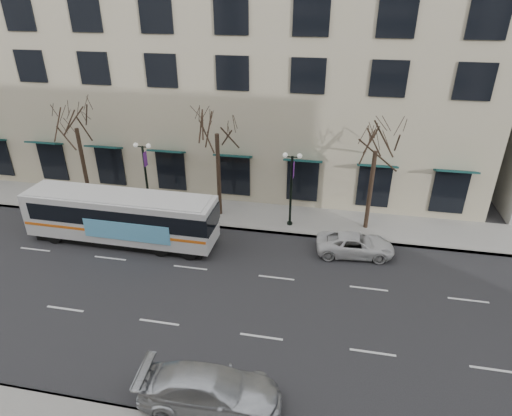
% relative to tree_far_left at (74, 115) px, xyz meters
% --- Properties ---
extents(ground, '(160.00, 160.00, 0.00)m').
position_rel_tree_far_left_xyz_m(ground, '(10.00, -8.80, -6.70)').
color(ground, black).
rests_on(ground, ground).
extents(sidewalk_far, '(80.00, 4.00, 0.15)m').
position_rel_tree_far_left_xyz_m(sidewalk_far, '(15.00, 0.20, -6.62)').
color(sidewalk_far, gray).
rests_on(sidewalk_far, ground).
extents(building_hotel, '(40.00, 20.00, 24.00)m').
position_rel_tree_far_left_xyz_m(building_hotel, '(8.00, 12.20, 5.30)').
color(building_hotel, '#BDB290').
rests_on(building_hotel, ground).
extents(tree_far_left, '(3.60, 3.60, 8.34)m').
position_rel_tree_far_left_xyz_m(tree_far_left, '(0.00, 0.00, 0.00)').
color(tree_far_left, black).
rests_on(tree_far_left, ground).
extents(tree_far_mid, '(3.60, 3.60, 8.55)m').
position_rel_tree_far_left_xyz_m(tree_far_mid, '(10.00, 0.00, 0.21)').
color(tree_far_mid, black).
rests_on(tree_far_mid, ground).
extents(tree_far_right, '(3.60, 3.60, 8.06)m').
position_rel_tree_far_left_xyz_m(tree_far_right, '(20.00, 0.00, -0.28)').
color(tree_far_right, black).
rests_on(tree_far_right, ground).
extents(lamp_post_left, '(1.22, 0.45, 5.21)m').
position_rel_tree_far_left_xyz_m(lamp_post_left, '(5.01, -0.60, -3.75)').
color(lamp_post_left, black).
rests_on(lamp_post_left, ground).
extents(lamp_post_right, '(1.22, 0.45, 5.21)m').
position_rel_tree_far_left_xyz_m(lamp_post_right, '(15.01, -0.60, -3.75)').
color(lamp_post_right, black).
rests_on(lamp_post_right, ground).
extents(city_bus, '(11.98, 2.78, 3.24)m').
position_rel_tree_far_left_xyz_m(city_bus, '(5.02, -4.48, -4.93)').
color(city_bus, silver).
rests_on(city_bus, ground).
extents(silver_car, '(5.58, 2.57, 1.58)m').
position_rel_tree_far_left_xyz_m(silver_car, '(13.75, -15.00, -5.91)').
color(silver_car, '#B4B7BC').
rests_on(silver_car, ground).
extents(white_pickup, '(4.77, 2.51, 1.28)m').
position_rel_tree_far_left_xyz_m(white_pickup, '(19.25, -3.19, -6.06)').
color(white_pickup, silver).
rests_on(white_pickup, ground).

